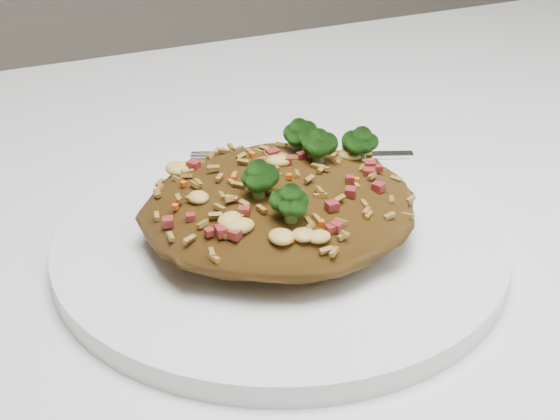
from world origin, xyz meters
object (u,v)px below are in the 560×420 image
Objects in this scene: dining_table at (277,353)px; fork at (313,156)px; fried_rice at (281,194)px; plate at (280,241)px.

fork reaches higher than dining_table.
dining_table is 0.13m from fried_rice.
dining_table is at bearing 78.83° from plate.
plate reaches higher than dining_table.
fork is (0.06, 0.08, -0.02)m from fried_rice.
fork is at bearing 52.76° from fried_rice.
plate is at bearing -173.44° from fried_rice.
fried_rice is at bearing -96.39° from dining_table.
fried_rice reaches higher than dining_table.
dining_table is 7.69× the size of fork.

